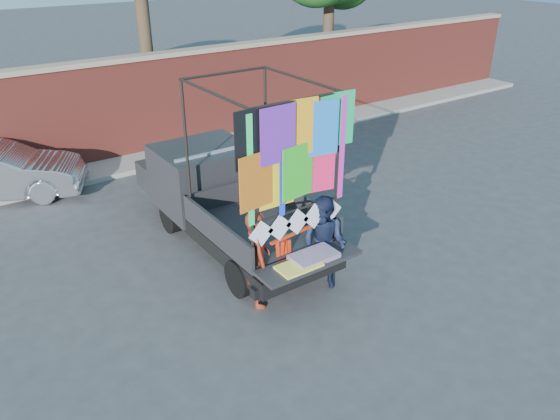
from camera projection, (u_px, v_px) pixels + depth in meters
ground at (289, 269)px, 9.69m from camera, size 90.00×90.00×0.00m
brick_wall at (133, 106)px, 14.23m from camera, size 30.00×0.45×2.61m
curb at (149, 160)px, 14.29m from camera, size 30.00×1.20×0.12m
pickup_truck at (218, 195)px, 10.53m from camera, size 2.07×5.20×3.28m
woman at (258, 259)px, 8.45m from camera, size 0.59×0.70×1.63m
man at (324, 243)px, 8.91m from camera, size 0.85×0.95×1.61m
streamer_bundle at (287, 246)px, 8.57m from camera, size 0.88×0.15×0.61m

